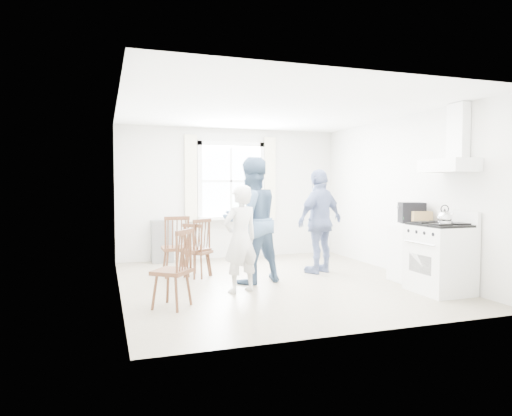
{
  "coord_description": "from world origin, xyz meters",
  "views": [
    {
      "loc": [
        -2.44,
        -6.42,
        1.49
      ],
      "look_at": [
        -0.23,
        0.2,
        1.12
      ],
      "focal_mm": 32.0,
      "sensor_mm": 36.0,
      "label": 1
    }
  ],
  "objects_px": {
    "person_left": "(240,239)",
    "stereo_stack": "(412,213)",
    "windsor_chair_a": "(199,241)",
    "gas_stove": "(440,258)",
    "low_cabinet": "(411,253)",
    "windsor_chair_b": "(176,240)",
    "person_mid": "(251,220)",
    "person_right": "(320,221)",
    "windsor_chair_c": "(179,260)"
  },
  "relations": [
    {
      "from": "person_left",
      "to": "stereo_stack",
      "type": "bearing_deg",
      "value": 158.53
    },
    {
      "from": "windsor_chair_a",
      "to": "gas_stove",
      "type": "bearing_deg",
      "value": -35.25
    },
    {
      "from": "low_cabinet",
      "to": "person_left",
      "type": "xyz_separation_m",
      "value": [
        -2.65,
        0.2,
        0.29
      ]
    },
    {
      "from": "windsor_chair_b",
      "to": "windsor_chair_a",
      "type": "bearing_deg",
      "value": -18.77
    },
    {
      "from": "person_mid",
      "to": "stereo_stack",
      "type": "bearing_deg",
      "value": 148.48
    },
    {
      "from": "person_left",
      "to": "person_mid",
      "type": "height_order",
      "value": "person_mid"
    },
    {
      "from": "stereo_stack",
      "to": "windsor_chair_b",
      "type": "bearing_deg",
      "value": 156.17
    },
    {
      "from": "stereo_stack",
      "to": "person_right",
      "type": "relative_size",
      "value": 0.25
    },
    {
      "from": "stereo_stack",
      "to": "windsor_chair_b",
      "type": "relative_size",
      "value": 0.44
    },
    {
      "from": "person_mid",
      "to": "person_right",
      "type": "relative_size",
      "value": 1.09
    },
    {
      "from": "windsor_chair_a",
      "to": "windsor_chair_b",
      "type": "bearing_deg",
      "value": 161.23
    },
    {
      "from": "stereo_stack",
      "to": "person_right",
      "type": "height_order",
      "value": "person_right"
    },
    {
      "from": "windsor_chair_c",
      "to": "person_left",
      "type": "distance_m",
      "value": 1.09
    },
    {
      "from": "person_mid",
      "to": "windsor_chair_a",
      "type": "bearing_deg",
      "value": -58.21
    },
    {
      "from": "windsor_chair_b",
      "to": "person_left",
      "type": "distance_m",
      "value": 1.46
    },
    {
      "from": "person_mid",
      "to": "windsor_chair_b",
      "type": "bearing_deg",
      "value": -51.24
    },
    {
      "from": "stereo_stack",
      "to": "windsor_chair_b",
      "type": "distance_m",
      "value": 3.67
    },
    {
      "from": "gas_stove",
      "to": "windsor_chair_b",
      "type": "height_order",
      "value": "gas_stove"
    },
    {
      "from": "windsor_chair_c",
      "to": "person_left",
      "type": "bearing_deg",
      "value": 30.88
    },
    {
      "from": "person_right",
      "to": "person_left",
      "type": "bearing_deg",
      "value": 4.85
    },
    {
      "from": "stereo_stack",
      "to": "person_left",
      "type": "xyz_separation_m",
      "value": [
        -2.65,
        0.19,
        -0.32
      ]
    },
    {
      "from": "person_mid",
      "to": "gas_stove",
      "type": "bearing_deg",
      "value": 133.31
    },
    {
      "from": "stereo_stack",
      "to": "person_mid",
      "type": "height_order",
      "value": "person_mid"
    },
    {
      "from": "stereo_stack",
      "to": "person_mid",
      "type": "bearing_deg",
      "value": 162.88
    },
    {
      "from": "low_cabinet",
      "to": "stereo_stack",
      "type": "distance_m",
      "value": 0.61
    },
    {
      "from": "gas_stove",
      "to": "person_left",
      "type": "relative_size",
      "value": 0.76
    },
    {
      "from": "gas_stove",
      "to": "windsor_chair_b",
      "type": "bearing_deg",
      "value": 146.24
    },
    {
      "from": "person_mid",
      "to": "person_right",
      "type": "bearing_deg",
      "value": -178.78
    },
    {
      "from": "stereo_stack",
      "to": "windsor_chair_c",
      "type": "height_order",
      "value": "stereo_stack"
    },
    {
      "from": "gas_stove",
      "to": "stereo_stack",
      "type": "height_order",
      "value": "stereo_stack"
    },
    {
      "from": "windsor_chair_a",
      "to": "person_left",
      "type": "bearing_deg",
      "value": -73.72
    },
    {
      "from": "person_left",
      "to": "person_right",
      "type": "height_order",
      "value": "person_right"
    },
    {
      "from": "low_cabinet",
      "to": "windsor_chair_a",
      "type": "relative_size",
      "value": 0.95
    },
    {
      "from": "gas_stove",
      "to": "person_right",
      "type": "bearing_deg",
      "value": 117.17
    },
    {
      "from": "person_mid",
      "to": "windsor_chair_c",
      "type": "bearing_deg",
      "value": 26.44
    },
    {
      "from": "stereo_stack",
      "to": "person_mid",
      "type": "distance_m",
      "value": 2.43
    },
    {
      "from": "stereo_stack",
      "to": "windsor_chair_b",
      "type": "xyz_separation_m",
      "value": [
        -3.33,
        1.47,
        -0.45
      ]
    },
    {
      "from": "low_cabinet",
      "to": "person_mid",
      "type": "distance_m",
      "value": 2.49
    },
    {
      "from": "stereo_stack",
      "to": "person_right",
      "type": "bearing_deg",
      "value": 132.33
    },
    {
      "from": "windsor_chair_b",
      "to": "windsor_chair_c",
      "type": "relative_size",
      "value": 1.03
    },
    {
      "from": "low_cabinet",
      "to": "person_mid",
      "type": "bearing_deg",
      "value": 162.67
    },
    {
      "from": "windsor_chair_a",
      "to": "windsor_chair_c",
      "type": "relative_size",
      "value": 0.99
    },
    {
      "from": "gas_stove",
      "to": "person_right",
      "type": "relative_size",
      "value": 0.64
    },
    {
      "from": "gas_stove",
      "to": "windsor_chair_a",
      "type": "distance_m",
      "value": 3.58
    },
    {
      "from": "windsor_chair_b",
      "to": "person_right",
      "type": "bearing_deg",
      "value": -9.3
    },
    {
      "from": "person_left",
      "to": "person_mid",
      "type": "relative_size",
      "value": 0.78
    },
    {
      "from": "windsor_chair_a",
      "to": "person_right",
      "type": "distance_m",
      "value": 2.04
    },
    {
      "from": "stereo_stack",
      "to": "gas_stove",
      "type": "bearing_deg",
      "value": -95.51
    },
    {
      "from": "gas_stove",
      "to": "low_cabinet",
      "type": "relative_size",
      "value": 1.24
    },
    {
      "from": "low_cabinet",
      "to": "windsor_chair_c",
      "type": "height_order",
      "value": "windsor_chair_c"
    }
  ]
}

